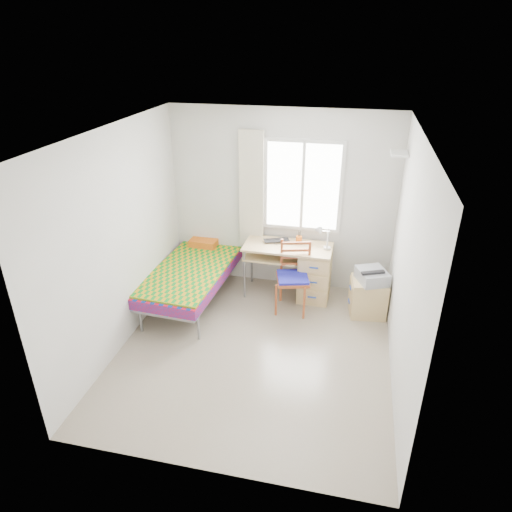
{
  "coord_description": "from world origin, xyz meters",
  "views": [
    {
      "loc": [
        0.99,
        -4.35,
        3.48
      ],
      "look_at": [
        -0.1,
        0.55,
        1.0
      ],
      "focal_mm": 32.0,
      "sensor_mm": 36.0,
      "label": 1
    }
  ],
  "objects_px": {
    "bed": "(194,269)",
    "chair": "(294,273)",
    "printer": "(372,276)",
    "cabinet": "(368,297)",
    "desk": "(310,270)"
  },
  "relations": [
    {
      "from": "bed",
      "to": "chair",
      "type": "height_order",
      "value": "chair"
    },
    {
      "from": "bed",
      "to": "desk",
      "type": "bearing_deg",
      "value": 15.89
    },
    {
      "from": "desk",
      "to": "bed",
      "type": "bearing_deg",
      "value": -166.75
    },
    {
      "from": "cabinet",
      "to": "chair",
      "type": "bearing_deg",
      "value": 177.39
    },
    {
      "from": "chair",
      "to": "printer",
      "type": "bearing_deg",
      "value": -11.41
    },
    {
      "from": "bed",
      "to": "cabinet",
      "type": "relative_size",
      "value": 4.07
    },
    {
      "from": "desk",
      "to": "cabinet",
      "type": "bearing_deg",
      "value": -17.81
    },
    {
      "from": "chair",
      "to": "printer",
      "type": "xyz_separation_m",
      "value": [
        1.03,
        0.06,
        0.05
      ]
    },
    {
      "from": "printer",
      "to": "chair",
      "type": "bearing_deg",
      "value": 159.73
    },
    {
      "from": "chair",
      "to": "cabinet",
      "type": "relative_size",
      "value": 1.88
    },
    {
      "from": "desk",
      "to": "chair",
      "type": "height_order",
      "value": "chair"
    },
    {
      "from": "chair",
      "to": "printer",
      "type": "height_order",
      "value": "chair"
    },
    {
      "from": "bed",
      "to": "chair",
      "type": "distance_m",
      "value": 1.44
    },
    {
      "from": "bed",
      "to": "cabinet",
      "type": "xyz_separation_m",
      "value": [
        2.44,
        0.06,
        -0.18
      ]
    },
    {
      "from": "bed",
      "to": "printer",
      "type": "height_order",
      "value": "bed"
    }
  ]
}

